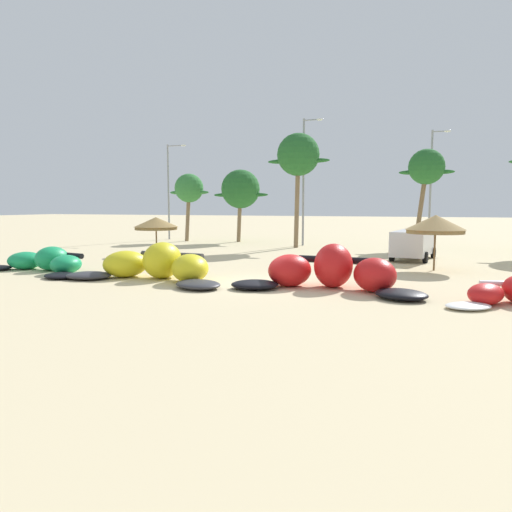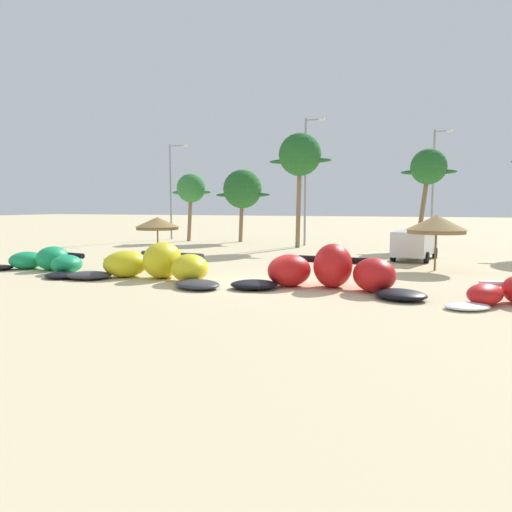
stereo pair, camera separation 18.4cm
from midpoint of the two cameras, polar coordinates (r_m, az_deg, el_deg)
name	(u,v)px [view 1 (the left image)]	position (r m, az deg, el deg)	size (l,w,h in m)	color
ground_plane	(256,284)	(20.93, -0.20, -3.34)	(260.00, 260.00, 0.00)	beige
kite_far_left	(45,262)	(27.18, -23.98, -0.65)	(7.44, 4.18, 1.27)	black
kite_left	(157,266)	(22.53, -11.96, -1.12)	(8.46, 4.28, 1.71)	#333338
kite_left_of_center	(331,272)	(19.80, 8.66, -1.90)	(8.15, 3.86, 1.84)	black
beach_umbrella_near_van	(156,223)	(33.38, -11.98, 3.82)	(3.01, 3.01, 2.62)	brown
beach_umbrella_middle	(436,224)	(26.70, 20.43, 3.58)	(3.07, 3.07, 2.92)	brown
parked_car_second	(414,242)	(31.80, 18.16, 1.57)	(2.76, 5.33, 1.84)	silver
palm_leftmost	(189,189)	(46.18, -8.10, 7.90)	(4.09, 2.72, 6.41)	#7F6647
palm_left	(240,189)	(44.86, -1.98, 7.93)	(5.40, 3.60, 6.73)	#7F6647
palm_left_of_gap	(298,156)	(38.98, 4.92, 11.81)	(5.07, 3.38, 9.13)	#7F6647
palm_center_left	(426,168)	(41.26, 19.51, 9.82)	(4.27, 2.85, 7.92)	brown
lamppost_west	(170,187)	(48.97, -10.32, 8.15)	(2.12, 0.24, 9.41)	gray
lamppost_west_center	(305,176)	(41.04, 5.70, 9.43)	(1.69, 0.24, 10.62)	gray
lamppost_east_center	(432,182)	(44.13, 20.12, 8.29)	(1.55, 0.24, 9.79)	gray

